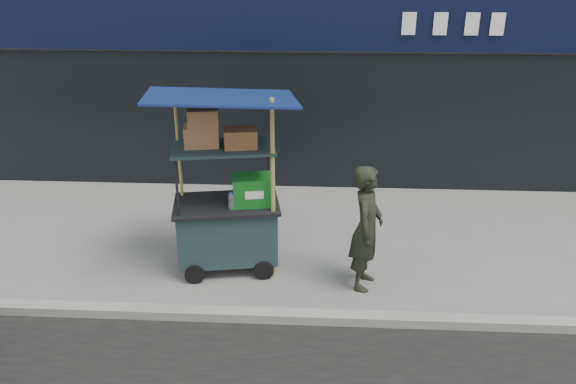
{
  "coord_description": "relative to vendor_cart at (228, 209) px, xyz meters",
  "views": [
    {
      "loc": [
        0.76,
        -5.61,
        3.96
      ],
      "look_at": [
        0.4,
        1.2,
        1.03
      ],
      "focal_mm": 35.0,
      "sensor_mm": 36.0,
      "label": 1
    }
  ],
  "objects": [
    {
      "name": "ground",
      "position": [
        0.38,
        -1.0,
        -0.86
      ],
      "size": [
        80.0,
        80.0,
        0.0
      ],
      "primitive_type": "plane",
      "color": "slate",
      "rests_on": "ground"
    },
    {
      "name": "vendor_cart",
      "position": [
        0.0,
        0.0,
        0.0
      ],
      "size": [
        2.0,
        1.56,
        2.45
      ],
      "rotation": [
        0.0,
        0.0,
        0.17
      ],
      "color": "#1B2D2E",
      "rests_on": "ground"
    },
    {
      "name": "vendor_man",
      "position": [
        1.78,
        -0.37,
        -0.04
      ],
      "size": [
        0.53,
        0.67,
        1.63
      ],
      "primitive_type": "imported",
      "rotation": [
        0.0,
        0.0,
        1.31
      ],
      "color": "black",
      "rests_on": "ground"
    },
    {
      "name": "curb",
      "position": [
        0.38,
        -1.2,
        -0.8
      ],
      "size": [
        80.0,
        0.18,
        0.12
      ],
      "primitive_type": "cube",
      "color": "gray",
      "rests_on": "ground"
    }
  ]
}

